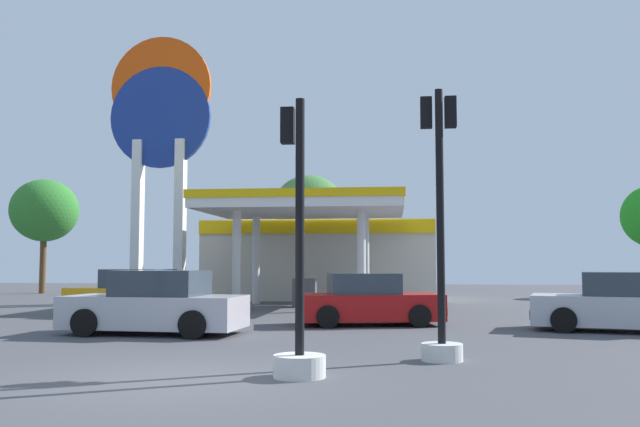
{
  "coord_description": "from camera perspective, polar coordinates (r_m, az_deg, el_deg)",
  "views": [
    {
      "loc": [
        3.24,
        -9.79,
        1.72
      ],
      "look_at": [
        0.74,
        12.83,
        3.41
      ],
      "focal_mm": 37.56,
      "sensor_mm": 36.0,
      "label": 1
    }
  ],
  "objects": [
    {
      "name": "car_4",
      "position": [
        18.59,
        24.16,
        -7.09
      ],
      "size": [
        4.47,
        2.74,
        1.49
      ],
      "color": "black",
      "rests_on": "ground"
    },
    {
      "name": "traffic_signal_2",
      "position": [
        10.28,
        -1.86,
        -7.88
      ],
      "size": [
        0.8,
        0.8,
        4.27
      ],
      "color": "silver",
      "rests_on": "ground"
    },
    {
      "name": "station_pole_sign",
      "position": [
        30.27,
        -13.45,
        6.72
      ],
      "size": [
        4.48,
        0.56,
        11.67
      ],
      "color": "white",
      "rests_on": "ground"
    },
    {
      "name": "car_2",
      "position": [
        22.9,
        -15.51,
        -6.67
      ],
      "size": [
        4.45,
        2.4,
        1.52
      ],
      "color": "black",
      "rests_on": "ground"
    },
    {
      "name": "traffic_signal_0",
      "position": [
        12.16,
        10.25,
        -4.02
      ],
      "size": [
        0.73,
        0.73,
        4.86
      ],
      "color": "silver",
      "rests_on": "ground"
    },
    {
      "name": "gas_station",
      "position": [
        32.0,
        0.02,
        -3.53
      ],
      "size": [
        10.66,
        12.65,
        4.34
      ],
      "color": "beige",
      "rests_on": "ground"
    },
    {
      "name": "car_0",
      "position": [
        16.89,
        -13.82,
        -7.59
      ],
      "size": [
        4.43,
        2.22,
        1.54
      ],
      "color": "black",
      "rests_on": "ground"
    },
    {
      "name": "tree_0",
      "position": [
        41.33,
        -22.43,
        0.21
      ],
      "size": [
        3.77,
        3.77,
        6.5
      ],
      "color": "brown",
      "rests_on": "ground"
    },
    {
      "name": "ground_plane",
      "position": [
        10.45,
        -12.19,
        -13.62
      ],
      "size": [
        90.0,
        90.0,
        0.0
      ],
      "primitive_type": "plane",
      "color": "#47474C",
      "rests_on": "ground"
    },
    {
      "name": "car_1",
      "position": [
        18.8,
        4.1,
        -7.5
      ],
      "size": [
        4.26,
        2.45,
        1.43
      ],
      "color": "black",
      "rests_on": "ground"
    },
    {
      "name": "tree_1",
      "position": [
        35.21,
        -0.95,
        0.32
      ],
      "size": [
        3.83,
        3.83,
        6.34
      ],
      "color": "brown",
      "rests_on": "ground"
    }
  ]
}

